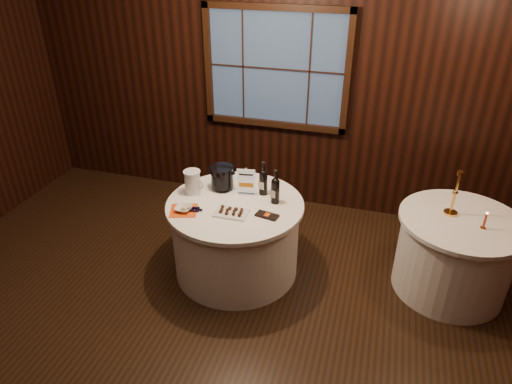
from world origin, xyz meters
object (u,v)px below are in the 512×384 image
(chocolate_plate, at_px, (231,212))
(brass_candlestick, at_px, (454,199))
(port_bottle_right, at_px, (275,189))
(side_table, at_px, (454,254))
(ice_bucket, at_px, (222,177))
(red_candle, at_px, (485,222))
(port_bottle_left, at_px, (263,180))
(chocolate_box, at_px, (267,215))
(main_table, at_px, (236,237))
(glass_pitcher, at_px, (193,182))
(cracker_bowl, at_px, (183,209))
(grape_bunch, at_px, (196,209))
(sign_stand, at_px, (246,185))

(chocolate_plate, height_order, brass_candlestick, brass_candlestick)
(port_bottle_right, distance_m, chocolate_plate, 0.46)
(side_table, relative_size, port_bottle_right, 3.24)
(ice_bucket, height_order, red_candle, ice_bucket)
(port_bottle_left, height_order, chocolate_plate, port_bottle_left)
(port_bottle_left, height_order, chocolate_box, port_bottle_left)
(main_table, relative_size, red_candle, 7.82)
(port_bottle_left, bearing_deg, side_table, 14.84)
(port_bottle_right, distance_m, red_candle, 1.80)
(ice_bucket, relative_size, glass_pitcher, 1.01)
(port_bottle_right, bearing_deg, ice_bucket, -170.07)
(red_candle, bearing_deg, port_bottle_left, 178.69)
(port_bottle_left, xyz_separation_m, red_candle, (1.94, -0.04, -0.08))
(cracker_bowl, bearing_deg, chocolate_plate, 9.54)
(grape_bunch, bearing_deg, sign_stand, 51.19)
(ice_bucket, xyz_separation_m, chocolate_box, (0.55, -0.36, -0.12))
(red_candle, bearing_deg, side_table, 143.55)
(side_table, xyz_separation_m, chocolate_box, (-1.66, -0.44, 0.39))
(glass_pitcher, bearing_deg, port_bottle_left, 33.99)
(brass_candlestick, bearing_deg, sign_stand, -174.45)
(side_table, xyz_separation_m, port_bottle_left, (-1.80, -0.06, 0.53))
(ice_bucket, relative_size, red_candle, 1.43)
(port_bottle_right, xyz_separation_m, ice_bucket, (-0.56, 0.11, -0.02))
(chocolate_plate, bearing_deg, port_bottle_left, 67.37)
(side_table, distance_m, port_bottle_right, 1.74)
(main_table, height_order, port_bottle_right, port_bottle_right)
(main_table, xyz_separation_m, side_table, (2.00, 0.30, 0.00))
(main_table, bearing_deg, ice_bucket, 132.27)
(ice_bucket, bearing_deg, brass_candlestick, 3.81)
(cracker_bowl, distance_m, brass_candlestick, 2.39)
(port_bottle_left, xyz_separation_m, chocolate_plate, (-0.18, -0.42, -0.13))
(side_table, xyz_separation_m, chocolate_plate, (-1.97, -0.49, 0.40))
(sign_stand, relative_size, ice_bucket, 1.18)
(sign_stand, bearing_deg, port_bottle_right, -21.84)
(side_table, height_order, sign_stand, sign_stand)
(sign_stand, xyz_separation_m, grape_bunch, (-0.34, -0.42, -0.08))
(ice_bucket, distance_m, brass_candlestick, 2.11)
(red_candle, bearing_deg, sign_stand, -179.80)
(sign_stand, xyz_separation_m, brass_candlestick, (1.85, 0.18, 0.06))
(port_bottle_right, bearing_deg, grape_bunch, -130.09)
(sign_stand, bearing_deg, ice_bucket, 162.53)
(red_candle, bearing_deg, main_table, -174.87)
(chocolate_plate, relative_size, red_candle, 1.81)
(port_bottle_left, distance_m, brass_candlestick, 1.70)
(main_table, bearing_deg, port_bottle_right, 18.03)
(glass_pitcher, distance_m, brass_candlestick, 2.36)
(side_table, bearing_deg, brass_candlestick, 147.29)
(main_table, relative_size, cracker_bowl, 8.74)
(main_table, bearing_deg, brass_candlestick, 10.87)
(chocolate_box, bearing_deg, brass_candlestick, 29.18)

